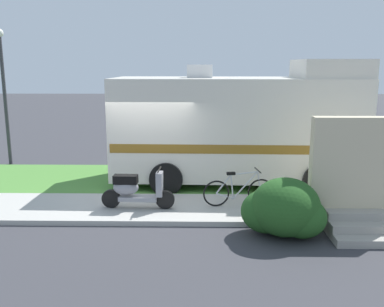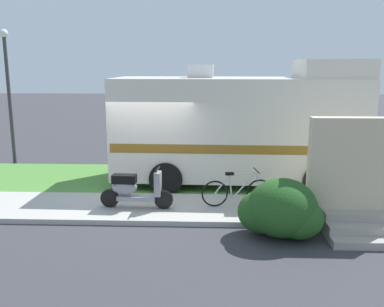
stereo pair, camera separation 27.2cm
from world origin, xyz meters
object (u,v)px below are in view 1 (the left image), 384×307
Objects in this scene: scooter at (135,189)px; bicycle at (239,191)px; motorhome_rv at (240,126)px; pickup_truck_far at (294,116)px; street_lamp_post at (4,85)px; pickup_truck_near at (213,128)px; bottle_green at (357,210)px.

bicycle is (2.45, 0.23, -0.09)m from scooter.
motorhome_rv is at bearing 43.77° from scooter.
motorhome_rv is 4.08× the size of bicycle.
pickup_truck_far is at bearing 67.69° from motorhome_rv.
pickup_truck_far is 12.79m from street_lamp_post.
motorhome_rv is at bearing -16.98° from street_lamp_post.
pickup_truck_far is at bearing 60.78° from scooter.
motorhome_rv is 8.23m from street_lamp_post.
scooter is 1.01× the size of bicycle.
pickup_truck_far is (6.06, 10.84, 0.42)m from scooter.
scooter is at bearing -105.55° from pickup_truck_near.
bicycle is at bearing -95.18° from motorhome_rv.
bicycle is at bearing 166.29° from bottle_green.
motorhome_rv is 4.09m from bottle_green.
motorhome_rv reaches higher than pickup_truck_far.
bicycle is 7.20m from pickup_truck_near.
bottle_green is 0.06× the size of street_lamp_post.
scooter is at bearing -43.80° from street_lamp_post.
street_lamp_post is (-7.80, 2.38, 1.06)m from motorhome_rv.
bicycle is (-0.21, -2.32, -1.22)m from motorhome_rv.
bottle_green is (3.01, -7.81, -0.71)m from pickup_truck_near.
motorhome_rv reaches higher than pickup_truck_near.
pickup_truck_near is 20.21× the size of bottle_green.
street_lamp_post reaches higher than pickup_truck_far.
bicycle is at bearing 5.45° from scooter.
pickup_truck_near is (-0.60, 4.86, -0.77)m from motorhome_rv.
pickup_truck_far reaches higher than scooter.
street_lamp_post is (-7.59, 4.70, 2.28)m from bicycle.
pickup_truck_near is 7.83m from street_lamp_post.
motorhome_rv is at bearing 84.82° from bicycle.
pickup_truck_near is at bearing 111.06° from bottle_green.
scooter is 0.38× the size of street_lamp_post.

